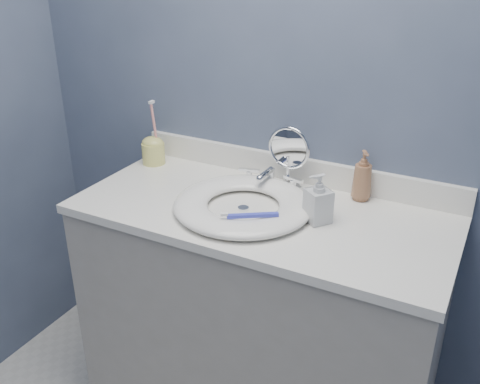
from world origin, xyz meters
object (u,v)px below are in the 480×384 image
Objects in this scene: soap_bottle_amber at (363,176)px; toothbrush_holder at (153,149)px; makeup_mirror at (289,155)px; soap_bottle_clear at (319,198)px.

toothbrush_holder is (-0.80, -0.06, -0.03)m from soap_bottle_amber.
toothbrush_holder reaches higher than makeup_mirror.
soap_bottle_clear is at bearing -12.09° from toothbrush_holder.
soap_bottle_amber is 0.68× the size of toothbrush_holder.
toothbrush_holder reaches higher than soap_bottle_clear.
soap_bottle_clear is at bearing -140.78° from soap_bottle_amber.
makeup_mirror is at bearing 171.73° from soap_bottle_clear.
makeup_mirror is 0.55m from toothbrush_holder.
toothbrush_holder is (-0.55, -0.03, -0.07)m from makeup_mirror.
makeup_mirror is at bearing 154.89° from soap_bottle_amber.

